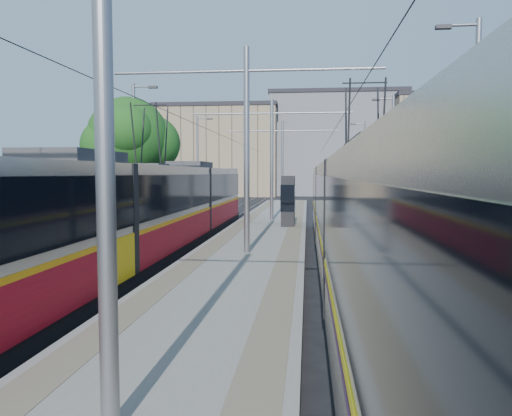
# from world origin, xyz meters

# --- Properties ---
(ground) EXTENTS (160.00, 160.00, 0.00)m
(ground) POSITION_xyz_m (0.00, 0.00, 0.00)
(ground) COLOR black
(ground) RESTS_ON ground
(platform) EXTENTS (4.00, 50.00, 0.30)m
(platform) POSITION_xyz_m (0.00, 17.00, 0.15)
(platform) COLOR gray
(platform) RESTS_ON ground
(tactile_strip_left) EXTENTS (0.70, 50.00, 0.01)m
(tactile_strip_left) POSITION_xyz_m (-1.45, 17.00, 0.30)
(tactile_strip_left) COLOR gray
(tactile_strip_left) RESTS_ON platform
(tactile_strip_right) EXTENTS (0.70, 50.00, 0.01)m
(tactile_strip_right) POSITION_xyz_m (1.45, 17.00, 0.30)
(tactile_strip_right) COLOR gray
(tactile_strip_right) RESTS_ON platform
(rails) EXTENTS (8.71, 70.00, 0.03)m
(rails) POSITION_xyz_m (0.00, 17.00, 0.02)
(rails) COLOR gray
(rails) RESTS_ON ground
(tram_left) EXTENTS (2.43, 30.30, 5.50)m
(tram_left) POSITION_xyz_m (-3.60, 8.71, 1.71)
(tram_left) COLOR black
(tram_left) RESTS_ON ground
(tram_right) EXTENTS (2.43, 28.88, 5.50)m
(tram_right) POSITION_xyz_m (3.60, 5.00, 1.86)
(tram_right) COLOR black
(tram_right) RESTS_ON ground
(catenary) EXTENTS (9.20, 70.00, 7.00)m
(catenary) POSITION_xyz_m (0.00, 14.15, 4.52)
(catenary) COLOR gray
(catenary) RESTS_ON platform
(street_lamps) EXTENTS (15.18, 38.22, 8.00)m
(street_lamps) POSITION_xyz_m (-0.00, 21.00, 4.18)
(street_lamps) COLOR gray
(street_lamps) RESTS_ON ground
(shelter) EXTENTS (0.74, 1.19, 2.62)m
(shelter) POSITION_xyz_m (1.07, 16.96, 1.67)
(shelter) COLOR black
(shelter) RESTS_ON platform
(tree) EXTENTS (5.05, 4.67, 7.34)m
(tree) POSITION_xyz_m (-7.75, 18.76, 4.96)
(tree) COLOR #382314
(tree) RESTS_ON ground
(building_left) EXTENTS (16.32, 12.24, 12.12)m
(building_left) POSITION_xyz_m (-10.00, 60.00, 6.07)
(building_left) COLOR gray
(building_left) RESTS_ON ground
(building_centre) EXTENTS (18.36, 14.28, 14.07)m
(building_centre) POSITION_xyz_m (6.00, 64.00, 7.04)
(building_centre) COLOR slate
(building_centre) RESTS_ON ground
(building_right) EXTENTS (14.28, 10.20, 12.92)m
(building_right) POSITION_xyz_m (20.00, 58.00, 6.47)
(building_right) COLOR gray
(building_right) RESTS_ON ground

